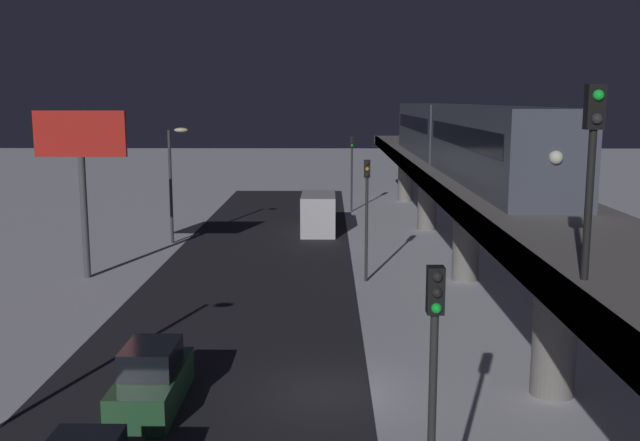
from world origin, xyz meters
TOP-DOWN VIEW (x-y plane):
  - ground_plane at (0.00, 0.00)m, footprint 240.00×240.00m
  - avenue_asphalt at (4.06, 0.00)m, footprint 11.00×106.01m
  - elevated_railway at (-7.23, 0.00)m, footprint 5.00×106.01m
  - subway_train at (-7.32, -19.17)m, footprint 2.94×36.87m
  - rail_signal at (-5.36, 7.72)m, footprint 0.36×0.41m
  - sedan_green at (5.46, 0.99)m, footprint 1.80×4.56m
  - box_truck at (0.66, -29.77)m, footprint 2.40×7.40m
  - traffic_light_near at (-2.04, 9.28)m, footprint 0.32×0.44m
  - traffic_light_mid at (-2.04, -14.75)m, footprint 0.32×0.44m
  - traffic_light_far at (-2.04, -38.79)m, footprint 0.32×0.44m
  - commercial_billboard at (12.91, -15.43)m, footprint 4.80×0.36m
  - street_lamp_far at (10.13, -25.00)m, footprint 1.35×0.44m

SIDE VIEW (x-z plane):
  - ground_plane at x=0.00m, z-range 0.00..0.00m
  - avenue_asphalt at x=4.06m, z-range 0.00..0.01m
  - sedan_green at x=5.46m, z-range -0.19..1.78m
  - box_truck at x=0.66m, z-range -0.05..2.75m
  - traffic_light_near at x=-2.04m, z-range 1.00..7.40m
  - traffic_light_mid at x=-2.04m, z-range 1.00..7.40m
  - traffic_light_far at x=-2.04m, z-range 1.00..7.40m
  - street_lamp_far at x=10.13m, z-range 0.99..8.64m
  - elevated_railway at x=-7.23m, z-range 2.10..7.87m
  - commercial_billboard at x=12.91m, z-range 2.38..11.28m
  - subway_train at x=-7.32m, z-range 5.85..9.25m
  - rail_signal at x=-5.36m, z-range 6.49..10.49m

